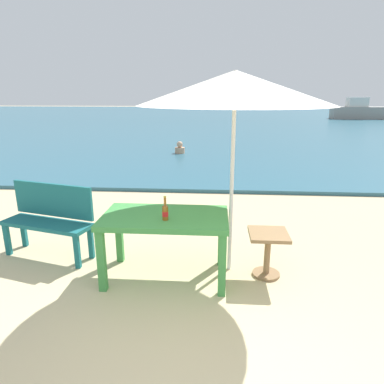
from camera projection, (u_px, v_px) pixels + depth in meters
name	position (u px, v px, depth m)	size (l,w,h in m)	color
ground_plane	(189.00, 381.00, 2.52)	(120.00, 120.00, 0.00)	#C6B287
sea_water	(215.00, 117.00, 31.25)	(120.00, 50.00, 0.08)	#2D6075
picnic_table_green	(165.00, 225.00, 3.80)	(1.40, 0.80, 0.76)	#3D8C42
beer_bottle_amber	(165.00, 212.00, 3.61)	(0.07, 0.07, 0.26)	brown
patio_umbrella	(235.00, 88.00, 3.56)	(2.10, 2.10, 2.30)	silver
side_table_wood	(268.00, 248.00, 3.90)	(0.44, 0.44, 0.54)	olive
bench_teal_center	(50.00, 216.00, 4.39)	(1.25, 0.66, 0.95)	#196066
swimmer_person	(180.00, 149.00, 11.75)	(0.34, 0.34, 0.41)	tan
boat_tanker	(361.00, 111.00, 27.96)	(4.77, 1.30, 1.73)	gray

